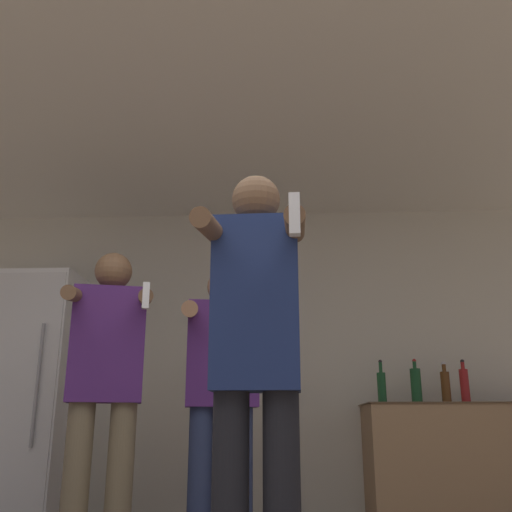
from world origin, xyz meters
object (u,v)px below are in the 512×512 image
bottle_amber_bourbon (465,385)px  person_spectator_back (222,384)px  bottle_clear_vodka (416,385)px  bottle_green_wine (446,386)px  person_woman_foreground (256,363)px  refrigerator (25,400)px  person_man_side (105,381)px  bottle_dark_rum (382,386)px

bottle_amber_bourbon → person_spectator_back: 1.93m
bottle_clear_vodka → person_spectator_back: (-1.37, -0.86, -0.05)m
bottle_green_wine → person_woman_foreground: size_ratio=0.18×
refrigerator → person_man_side: bearing=-49.3°
bottle_dark_rum → bottle_green_wine: size_ratio=1.05×
refrigerator → bottle_green_wine: (3.17, 0.08, 0.10)m
person_man_side → person_spectator_back: size_ratio=1.02×
bottle_clear_vodka → bottle_dark_rum: size_ratio=1.02×
person_spectator_back → bottle_clear_vodka: bearing=32.1°
bottle_amber_bourbon → person_spectator_back: bearing=-153.6°
bottle_green_wine → person_woman_foreground: bearing=-119.4°
bottle_dark_rum → person_man_side: 2.11m
bottle_dark_rum → person_man_side: size_ratio=0.18×
bottle_amber_bourbon → bottle_clear_vodka: bearing=-180.0°
bottle_green_wine → person_woman_foreground: (-1.31, -2.32, -0.07)m
bottle_green_wine → person_spectator_back: size_ratio=0.18×
bottle_amber_bourbon → person_spectator_back: size_ratio=0.19×
person_spectator_back → bottle_amber_bourbon: bearing=26.4°
person_man_side → bottle_dark_rum: bearing=34.0°
person_man_side → person_spectator_back: person_man_side is taller
bottle_amber_bourbon → person_woman_foreground: bearing=-121.9°
person_spectator_back → bottle_dark_rum: bearing=37.7°
bottle_dark_rum → bottle_green_wine: 0.47m
bottle_clear_vodka → bottle_dark_rum: bottle_clear_vodka is taller
person_spectator_back → bottle_green_wine: bearing=28.4°
bottle_amber_bourbon → bottle_dark_rum: same height
bottle_dark_rum → person_spectator_back: bearing=-142.3°
refrigerator → person_spectator_back: size_ratio=1.09×
bottle_clear_vodka → person_man_side: (-2.00, -1.18, -0.05)m
refrigerator → bottle_clear_vodka: refrigerator is taller
bottle_green_wine → bottle_dark_rum: bearing=-180.0°
bottle_green_wine → person_man_side: person_man_side is taller
person_woman_foreground → person_man_side: size_ratio=0.98×
person_spectator_back → person_man_side: bearing=-153.3°
bottle_dark_rum → person_spectator_back: size_ratio=0.19×
bottle_green_wine → person_spectator_back: 1.81m
bottle_amber_bourbon → person_woman_foreground: 2.74m
person_woman_foreground → bottle_amber_bourbon: bearing=58.1°
person_woman_foreground → person_spectator_back: (-0.28, 1.46, 0.03)m
bottle_clear_vodka → person_man_side: person_man_side is taller
bottle_amber_bourbon → bottle_green_wine: bottle_amber_bourbon is taller
bottle_clear_vodka → bottle_green_wine: 0.22m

